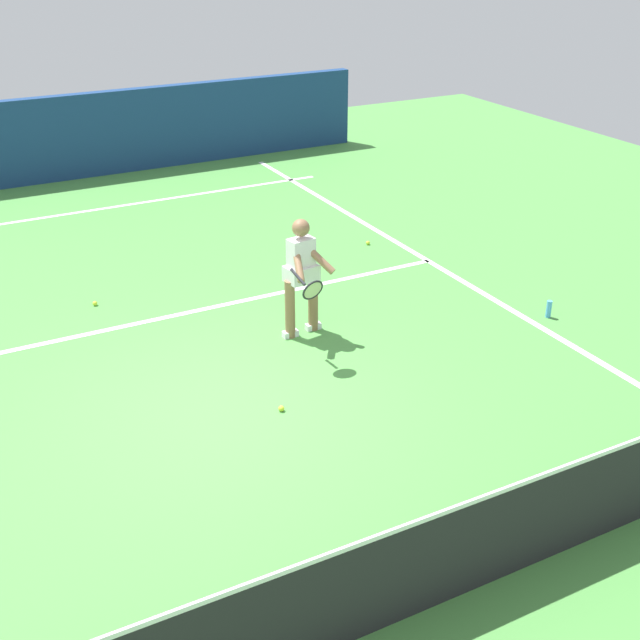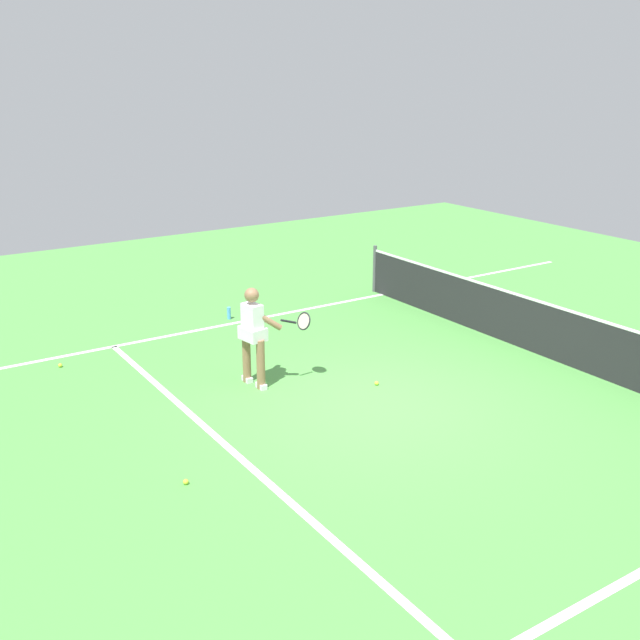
{
  "view_description": "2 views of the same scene",
  "coord_description": "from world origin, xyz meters",
  "px_view_note": "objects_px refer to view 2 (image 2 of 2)",
  "views": [
    {
      "loc": [
        2.66,
        7.36,
        4.94
      ],
      "look_at": [
        -1.09,
        0.28,
        0.96
      ],
      "focal_mm": 46.7,
      "sensor_mm": 36.0,
      "label": 1
    },
    {
      "loc": [
        7.89,
        -6.22,
        4.58
      ],
      "look_at": [
        -1.06,
        -0.37,
        1.05
      ],
      "focal_mm": 42.33,
      "sensor_mm": 36.0,
      "label": 2
    }
  ],
  "objects_px": {
    "tennis_ball_mid": "(377,383)",
    "tennis_ball_far": "(186,482)",
    "tennis_ball_near": "(60,365)",
    "water_bottle": "(229,313)",
    "tennis_player": "(255,333)"
  },
  "relations": [
    {
      "from": "tennis_ball_near",
      "to": "tennis_ball_mid",
      "type": "height_order",
      "value": "same"
    },
    {
      "from": "tennis_player",
      "to": "water_bottle",
      "type": "distance_m",
      "value": 3.41
    },
    {
      "from": "tennis_ball_far",
      "to": "tennis_ball_near",
      "type": "bearing_deg",
      "value": -177.15
    },
    {
      "from": "tennis_ball_mid",
      "to": "water_bottle",
      "type": "distance_m",
      "value": 4.2
    },
    {
      "from": "tennis_ball_far",
      "to": "water_bottle",
      "type": "distance_m",
      "value": 6.19
    },
    {
      "from": "tennis_ball_mid",
      "to": "water_bottle",
      "type": "height_order",
      "value": "water_bottle"
    },
    {
      "from": "tennis_ball_far",
      "to": "water_bottle",
      "type": "xyz_separation_m",
      "value": [
        -5.29,
        3.22,
        0.09
      ]
    },
    {
      "from": "tennis_ball_mid",
      "to": "tennis_ball_far",
      "type": "relative_size",
      "value": 1.0
    },
    {
      "from": "tennis_ball_near",
      "to": "tennis_ball_mid",
      "type": "bearing_deg",
      "value": 48.56
    },
    {
      "from": "tennis_ball_near",
      "to": "tennis_ball_mid",
      "type": "relative_size",
      "value": 1.0
    },
    {
      "from": "tennis_player",
      "to": "tennis_ball_far",
      "type": "height_order",
      "value": "tennis_player"
    },
    {
      "from": "tennis_ball_far",
      "to": "tennis_ball_mid",
      "type": "bearing_deg",
      "value": 107.05
    },
    {
      "from": "tennis_ball_mid",
      "to": "tennis_ball_far",
      "type": "distance_m",
      "value": 3.81
    },
    {
      "from": "tennis_player",
      "to": "tennis_ball_mid",
      "type": "xyz_separation_m",
      "value": [
        1.04,
        1.54,
        -0.81
      ]
    },
    {
      "from": "tennis_ball_mid",
      "to": "water_bottle",
      "type": "bearing_deg",
      "value": -174.17
    }
  ]
}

